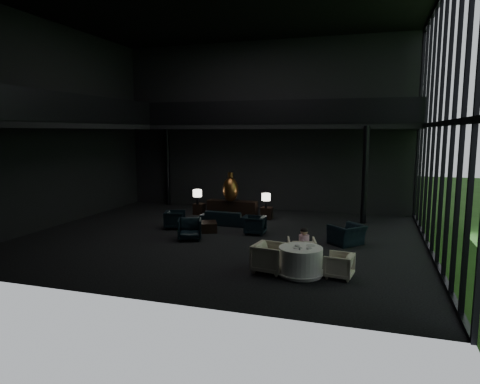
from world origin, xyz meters
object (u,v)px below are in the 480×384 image
(table_lamp_right, at_px, (266,198))
(dining_table, at_px, (300,263))
(console, at_px, (232,209))
(lounge_armchair_east, at_px, (255,225))
(window_armchair, at_px, (347,232))
(table_lamp_left, at_px, (197,194))
(bronze_urn, at_px, (231,189))
(sofa, at_px, (225,216))
(dining_chair_north, at_px, (301,249))
(lounge_armchair_west, at_px, (175,219))
(side_table_left, at_px, (199,209))
(dining_chair_west, at_px, (270,255))
(side_table_right, at_px, (267,213))
(coffee_table, at_px, (206,227))
(lounge_armchair_south, at_px, (190,227))
(child, at_px, (304,239))
(dining_chair_east, at_px, (339,266))

(table_lamp_right, bearing_deg, dining_table, -68.85)
(console, distance_m, lounge_armchair_east, 3.43)
(console, distance_m, window_armchair, 6.21)
(console, bearing_deg, lounge_armchair_east, -57.37)
(table_lamp_left, bearing_deg, table_lamp_right, -0.47)
(bronze_urn, relative_size, table_lamp_right, 2.03)
(sofa, bearing_deg, dining_chair_north, 133.09)
(window_armchair, bearing_deg, lounge_armchair_west, -52.63)
(window_armchair, bearing_deg, side_table_left, -75.06)
(lounge_armchair_west, relative_size, dining_chair_west, 0.79)
(console, distance_m, dining_table, 8.09)
(table_lamp_left, height_order, lounge_armchair_west, table_lamp_left)
(side_table_right, bearing_deg, sofa, -129.94)
(lounge_armchair_west, distance_m, coffee_table, 1.37)
(side_table_right, distance_m, lounge_armchair_south, 4.64)
(lounge_armchair_east, bearing_deg, dining_table, 28.72)
(table_lamp_right, relative_size, window_armchair, 0.62)
(bronze_urn, distance_m, lounge_armchair_west, 3.15)
(side_table_left, bearing_deg, dining_chair_west, -54.30)
(lounge_armchair_south, height_order, window_armchair, window_armchair)
(table_lamp_right, xyz_separation_m, window_armchair, (3.59, -3.21, -0.52))
(coffee_table, bearing_deg, child, -35.50)
(lounge_armchair_east, bearing_deg, side_table_left, -131.62)
(table_lamp_left, distance_m, table_lamp_right, 3.20)
(console, xyz_separation_m, lounge_armchair_south, (-0.12, -4.36, 0.08))
(console, distance_m, table_lamp_left, 1.73)
(side_table_right, relative_size, coffee_table, 0.62)
(table_lamp_right, bearing_deg, window_armchair, -41.79)
(bronze_urn, xyz_separation_m, side_table_left, (-1.60, 0.24, -1.01))
(side_table_right, xyz_separation_m, table_lamp_right, (0.00, -0.14, 0.71))
(lounge_armchair_south, xyz_separation_m, window_armchair, (5.31, 0.95, 0.00))
(side_table_left, bearing_deg, table_lamp_right, -3.84)
(table_lamp_left, height_order, lounge_armchair_south, table_lamp_left)
(dining_chair_east, xyz_separation_m, child, (-1.05, 0.80, 0.44))
(lounge_armchair_east, xyz_separation_m, child, (2.30, -3.13, 0.41))
(lounge_armchair_west, bearing_deg, lounge_armchair_east, -106.80)
(table_lamp_left, relative_size, dining_table, 0.51)
(lounge_armchair_west, height_order, lounge_armchair_south, lounge_armchair_south)
(console, relative_size, lounge_armchair_west, 2.96)
(dining_table, distance_m, dining_chair_east, 1.00)
(sofa, xyz_separation_m, dining_chair_east, (4.94, -5.15, -0.05))
(coffee_table, bearing_deg, window_armchair, -4.18)
(lounge_armchair_east, relative_size, window_armchair, 0.70)
(lounge_armchair_east, bearing_deg, bronze_urn, -146.75)
(lounge_armchair_west, bearing_deg, table_lamp_left, -13.11)
(lounge_armchair_east, bearing_deg, side_table_right, -176.53)
(side_table_left, height_order, sofa, sofa)
(table_lamp_left, distance_m, window_armchair, 7.54)
(table_lamp_left, height_order, side_table_right, table_lamp_left)
(dining_table, bearing_deg, dining_chair_north, 97.80)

